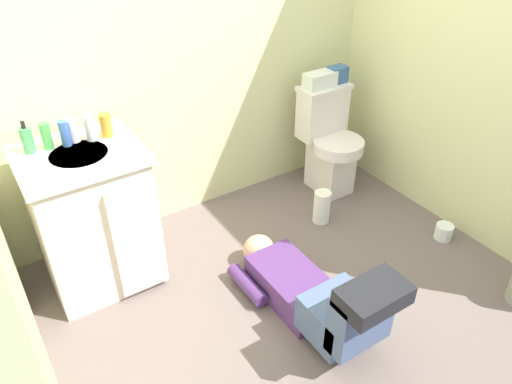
# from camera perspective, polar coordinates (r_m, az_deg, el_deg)

# --- Properties ---
(ground_plane) EXTENTS (3.00, 3.09, 0.04)m
(ground_plane) POSITION_cam_1_polar(r_m,az_deg,el_deg) (2.81, 4.24, -11.87)
(ground_plane) COLOR #6B5C58
(wall_back) EXTENTS (2.66, 0.08, 2.40)m
(wall_back) POSITION_cam_1_polar(r_m,az_deg,el_deg) (2.99, -7.90, 18.36)
(wall_back) COLOR beige
(wall_back) RESTS_ON ground_plane
(wall_right) EXTENTS (0.08, 2.09, 2.40)m
(wall_right) POSITION_cam_1_polar(r_m,az_deg,el_deg) (3.05, 25.91, 15.72)
(wall_right) COLOR beige
(wall_right) RESTS_ON ground_plane
(toilet) EXTENTS (0.36, 0.46, 0.75)m
(toilet) POSITION_cam_1_polar(r_m,az_deg,el_deg) (3.49, 8.45, 5.84)
(toilet) COLOR silver
(toilet) RESTS_ON ground_plane
(vanity_cabinet) EXTENTS (0.60, 0.53, 0.82)m
(vanity_cabinet) POSITION_cam_1_polar(r_m,az_deg,el_deg) (2.75, -18.37, -2.88)
(vanity_cabinet) COLOR silver
(vanity_cabinet) RESTS_ON ground_plane
(faucet) EXTENTS (0.02, 0.02, 0.10)m
(faucet) POSITION_cam_1_polar(r_m,az_deg,el_deg) (2.65, -21.12, 6.57)
(faucet) COLOR silver
(faucet) RESTS_ON vanity_cabinet
(person_plumber) EXTENTS (0.39, 1.06, 0.52)m
(person_plumber) POSITION_cam_1_polar(r_m,az_deg,el_deg) (2.55, 6.72, -11.73)
(person_plumber) COLOR #512D6B
(person_plumber) RESTS_ON ground_plane
(tissue_box) EXTENTS (0.22, 0.11, 0.10)m
(tissue_box) POSITION_cam_1_polar(r_m,az_deg,el_deg) (3.34, 7.45, 12.83)
(tissue_box) COLOR silver
(tissue_box) RESTS_ON toilet
(toiletry_bag) EXTENTS (0.12, 0.09, 0.11)m
(toiletry_bag) POSITION_cam_1_polar(r_m,az_deg,el_deg) (3.43, 9.44, 13.33)
(toiletry_bag) COLOR #33598C
(toiletry_bag) RESTS_ON toilet
(soap_dispenser) EXTENTS (0.06, 0.06, 0.17)m
(soap_dispenser) POSITION_cam_1_polar(r_m,az_deg,el_deg) (2.60, -25.06, 5.52)
(soap_dispenser) COLOR #438D58
(soap_dispenser) RESTS_ON vanity_cabinet
(bottle_green) EXTENTS (0.05, 0.05, 0.14)m
(bottle_green) POSITION_cam_1_polar(r_m,az_deg,el_deg) (2.60, -23.19, 6.00)
(bottle_green) COLOR #47A14D
(bottle_green) RESTS_ON vanity_cabinet
(bottle_blue) EXTENTS (0.05, 0.05, 0.13)m
(bottle_blue) POSITION_cam_1_polar(r_m,az_deg,el_deg) (2.60, -21.37, 6.36)
(bottle_blue) COLOR #385FB4
(bottle_blue) RESTS_ON vanity_cabinet
(bottle_white) EXTENTS (0.06, 0.06, 0.12)m
(bottle_white) POSITION_cam_1_polar(r_m,az_deg,el_deg) (2.63, -20.51, 6.71)
(bottle_white) COLOR white
(bottle_white) RESTS_ON vanity_cabinet
(bottle_clear) EXTENTS (0.06, 0.06, 0.14)m
(bottle_clear) POSITION_cam_1_polar(r_m,az_deg,el_deg) (2.61, -18.73, 7.11)
(bottle_clear) COLOR silver
(bottle_clear) RESTS_ON vanity_cabinet
(bottle_amber) EXTENTS (0.06, 0.06, 0.12)m
(bottle_amber) POSITION_cam_1_polar(r_m,az_deg,el_deg) (2.63, -17.08, 7.42)
(bottle_amber) COLOR #C78528
(bottle_amber) RESTS_ON vanity_cabinet
(paper_towel_roll) EXTENTS (0.11, 0.11, 0.23)m
(paper_towel_roll) POSITION_cam_1_polar(r_m,az_deg,el_deg) (3.24, 7.66, -1.72)
(paper_towel_roll) COLOR white
(paper_towel_roll) RESTS_ON ground_plane
(toilet_paper_roll) EXTENTS (0.11, 0.11, 0.10)m
(toilet_paper_roll) POSITION_cam_1_polar(r_m,az_deg,el_deg) (3.33, 21.01, -4.33)
(toilet_paper_roll) COLOR white
(toilet_paper_roll) RESTS_ON ground_plane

